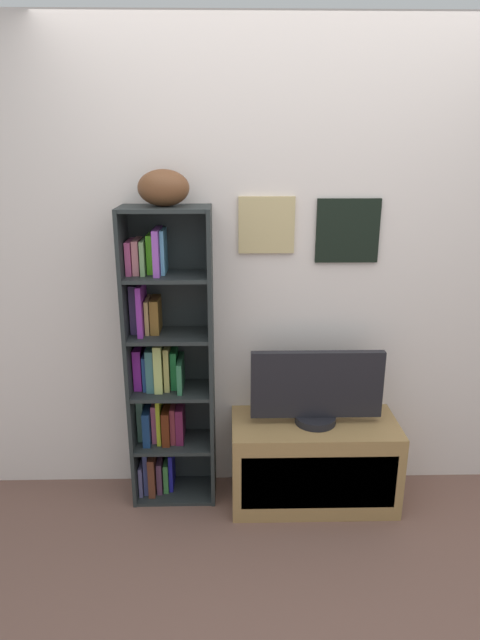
{
  "coord_description": "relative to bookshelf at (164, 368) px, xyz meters",
  "views": [
    {
      "loc": [
        -0.34,
        -1.7,
        1.91
      ],
      "look_at": [
        -0.29,
        0.85,
        1.08
      ],
      "focal_mm": 30.31,
      "sensor_mm": 36.0,
      "label": 1
    }
  ],
  "objects": [
    {
      "name": "back_wall",
      "position": [
        0.7,
        0.14,
        0.49
      ],
      "size": [
        4.8,
        0.08,
        2.51
      ],
      "color": "silver",
      "rests_on": "ground"
    },
    {
      "name": "ground",
      "position": [
        0.7,
        -0.99,
        -0.78
      ],
      "size": [
        5.2,
        5.2,
        0.04
      ],
      "primitive_type": "cube",
      "color": "brown"
    },
    {
      "name": "bookshelf",
      "position": [
        0.0,
        0.0,
        0.0
      ],
      "size": [
        0.45,
        0.27,
        1.63
      ],
      "color": "#232828",
      "rests_on": "ground"
    },
    {
      "name": "tv_stand",
      "position": [
        0.82,
        -0.1,
        -0.52
      ],
      "size": [
        0.9,
        0.41,
        0.48
      ],
      "color": "olive",
      "rests_on": "ground"
    },
    {
      "name": "football",
      "position": [
        0.04,
        -0.03,
        0.95
      ],
      "size": [
        0.25,
        0.18,
        0.18
      ],
      "primitive_type": "ellipsoid",
      "rotation": [
        0.0,
        0.0,
        0.03
      ],
      "color": "brown",
      "rests_on": "bookshelf"
    },
    {
      "name": "television",
      "position": [
        0.82,
        -0.1,
        -0.08
      ],
      "size": [
        0.7,
        0.22,
        0.41
      ],
      "color": "black",
      "rests_on": "tv_stand"
    }
  ]
}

